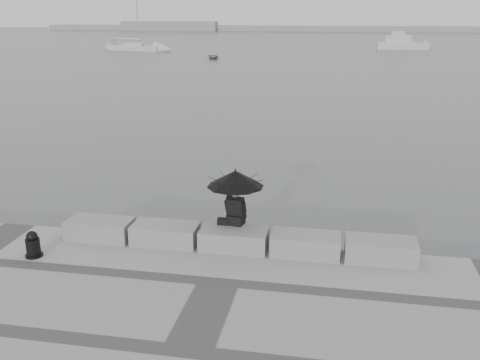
% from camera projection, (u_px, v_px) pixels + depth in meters
% --- Properties ---
extents(ground, '(360.00, 360.00, 0.00)m').
position_uv_depth(ground, '(237.00, 260.00, 13.36)').
color(ground, '#4B4E50').
rests_on(ground, ground).
extents(stone_block_far_left, '(1.60, 0.80, 0.50)m').
position_uv_depth(stone_block_far_left, '(100.00, 229.00, 13.30)').
color(stone_block_far_left, slate).
rests_on(stone_block_far_left, promenade).
extents(stone_block_left, '(1.60, 0.80, 0.50)m').
position_uv_depth(stone_block_left, '(166.00, 234.00, 13.01)').
color(stone_block_left, slate).
rests_on(stone_block_left, promenade).
extents(stone_block_centre, '(1.60, 0.80, 0.50)m').
position_uv_depth(stone_block_centre, '(234.00, 239.00, 12.72)').
color(stone_block_centre, slate).
rests_on(stone_block_centre, promenade).
extents(stone_block_right, '(1.60, 0.80, 0.50)m').
position_uv_depth(stone_block_right, '(306.00, 245.00, 12.42)').
color(stone_block_right, slate).
rests_on(stone_block_right, promenade).
extents(stone_block_far_right, '(1.60, 0.80, 0.50)m').
position_uv_depth(stone_block_far_right, '(381.00, 250.00, 12.13)').
color(stone_block_far_right, slate).
rests_on(stone_block_far_right, promenade).
extents(seated_person, '(1.37, 1.37, 1.39)m').
position_uv_depth(seated_person, '(235.00, 183.00, 12.66)').
color(seated_person, black).
rests_on(seated_person, stone_block_centre).
extents(bag, '(0.25, 0.14, 0.16)m').
position_uv_depth(bag, '(223.00, 221.00, 12.92)').
color(bag, black).
rests_on(bag, stone_block_centre).
extents(mooring_bollard, '(0.40, 0.40, 0.63)m').
position_uv_depth(mooring_bollard, '(33.00, 246.00, 12.31)').
color(mooring_bollard, black).
rests_on(mooring_bollard, promenade).
extents(distant_landmass, '(180.00, 8.00, 2.80)m').
position_uv_depth(distant_landmass, '(306.00, 28.00, 159.33)').
color(distant_landmass, gray).
rests_on(distant_landmass, ground).
extents(sailboat_left, '(9.46, 4.61, 12.90)m').
position_uv_depth(sailboat_left, '(136.00, 47.00, 82.69)').
color(sailboat_left, '#BABABC').
rests_on(sailboat_left, ground).
extents(motor_cruiser, '(8.06, 3.13, 4.50)m').
position_uv_depth(motor_cruiser, '(402.00, 44.00, 85.52)').
color(motor_cruiser, '#BABABC').
rests_on(motor_cruiser, ground).
extents(dinghy, '(3.27, 2.14, 0.51)m').
position_uv_depth(dinghy, '(213.00, 57.00, 68.82)').
color(dinghy, gray).
rests_on(dinghy, ground).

